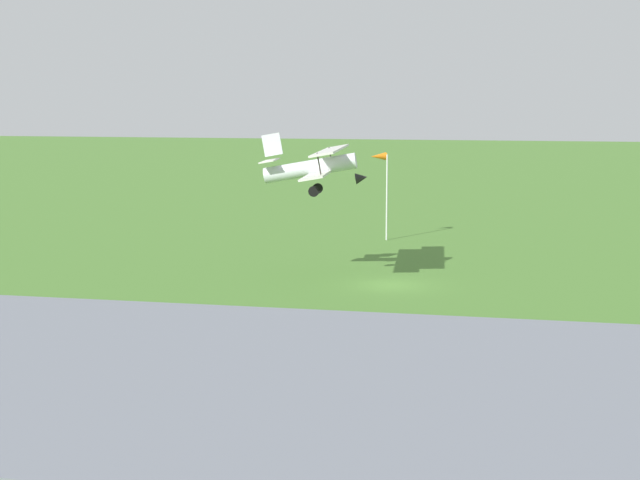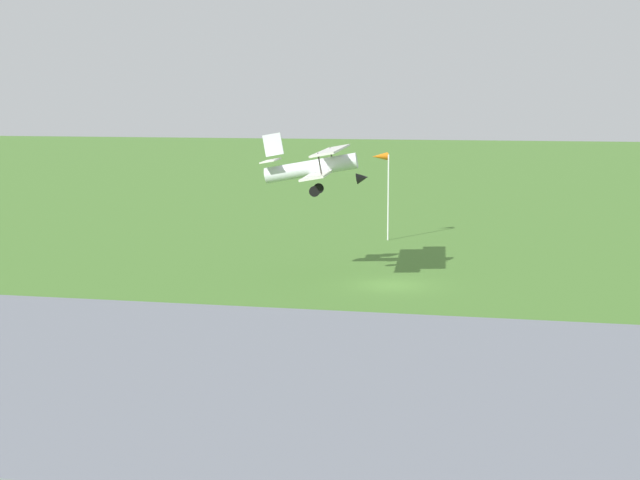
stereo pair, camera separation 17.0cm
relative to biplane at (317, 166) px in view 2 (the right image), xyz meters
The scene contains 5 objects.
ground_plane 8.46m from the biplane, 167.45° to the left, with size 400.00×400.00×0.00m, color #47752D.
biplane is the anchor object (origin of this frame).
person_near_hangar_door 23.37m from the biplane, 86.46° to the left, with size 0.51×0.51×1.70m.
person_beside_truck 21.46m from the biplane, 99.62° to the left, with size 0.44×0.44×1.76m.
windsock 17.09m from the biplane, 94.05° to the right, with size 1.46×1.27×6.78m.
Camera 2 is at (-8.11, 55.50, 10.93)m, focal length 54.30 mm.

